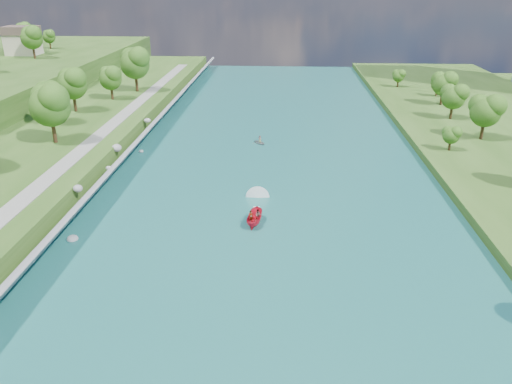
{
  "coord_description": "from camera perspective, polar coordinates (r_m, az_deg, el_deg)",
  "views": [
    {
      "loc": [
        1.96,
        -51.71,
        30.76
      ],
      "look_at": [
        -1.68,
        13.9,
        2.5
      ],
      "focal_mm": 35.0,
      "sensor_mm": 36.0,
      "label": 1
    }
  ],
  "objects": [
    {
      "name": "river_water",
      "position": [
        78.04,
        1.48,
        0.09
      ],
      "size": [
        55.0,
        240.0,
        0.1
      ],
      "primitive_type": "cube",
      "color": "#18565B",
      "rests_on": "ground"
    },
    {
      "name": "ground",
      "position": [
        60.2,
        0.87,
        -7.46
      ],
      "size": [
        260.0,
        260.0,
        0.0
      ],
      "primitive_type": "plane",
      "color": "#2D5119",
      "rests_on": "ground"
    },
    {
      "name": "riverside_path",
      "position": [
        84.09,
        -21.25,
        2.76
      ],
      "size": [
        3.0,
        200.0,
        0.1
      ],
      "primitive_type": "cube",
      "color": "gray",
      "rests_on": "berm_west"
    },
    {
      "name": "raft",
      "position": [
        100.6,
        0.44,
        5.74
      ],
      "size": [
        3.42,
        3.51,
        1.63
      ],
      "rotation": [
        0.0,
        0.0,
        0.71
      ],
      "color": "gray",
      "rests_on": "river_water"
    },
    {
      "name": "motorboat",
      "position": [
        68.31,
        -0.15,
        -2.64
      ],
      "size": [
        3.6,
        19.27,
        2.15
      ],
      "rotation": [
        0.0,
        0.0,
        2.99
      ],
      "color": "red",
      "rests_on": "river_water"
    },
    {
      "name": "trees_ridge",
      "position": [
        167.25,
        -25.65,
        15.33
      ],
      "size": [
        15.73,
        50.76,
        10.97
      ],
      "color": "#245516",
      "rests_on": "ridge_west"
    },
    {
      "name": "riprap_bank",
      "position": [
        81.69,
        -16.98,
        1.46
      ],
      "size": [
        4.32,
        236.0,
        4.21
      ],
      "color": "slate",
      "rests_on": "ground"
    },
    {
      "name": "ridge_west",
      "position": [
        171.31,
        -27.05,
        11.99
      ],
      "size": [
        60.0,
        120.0,
        9.0
      ],
      "primitive_type": "cube",
      "color": "#2D5119",
      "rests_on": "ground"
    }
  ]
}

